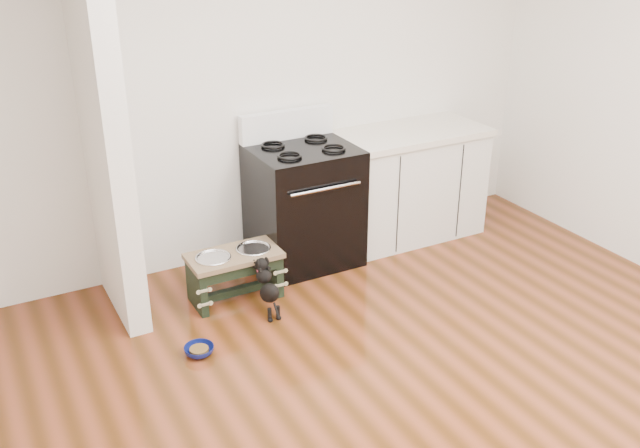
{
  "coord_description": "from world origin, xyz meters",
  "views": [
    {
      "loc": [
        -2.01,
        -2.31,
        2.58
      ],
      "look_at": [
        0.02,
        1.47,
        0.63
      ],
      "focal_mm": 40.0,
      "sensor_mm": 36.0,
      "label": 1
    }
  ],
  "objects": [
    {
      "name": "ground",
      "position": [
        0.0,
        0.0,
        0.0
      ],
      "size": [
        5.0,
        5.0,
        0.0
      ],
      "primitive_type": "plane",
      "color": "#46250C",
      "rests_on": "ground"
    },
    {
      "name": "cabinet_run",
      "position": [
        1.23,
        2.18,
        0.45
      ],
      "size": [
        1.24,
        0.64,
        0.91
      ],
      "color": "silver",
      "rests_on": "ground"
    },
    {
      "name": "oven_range",
      "position": [
        0.25,
        2.16,
        0.48
      ],
      "size": [
        0.76,
        0.69,
        1.14
      ],
      "color": "black",
      "rests_on": "ground"
    },
    {
      "name": "floor_bowl",
      "position": [
        -0.92,
        1.31,
        0.03
      ],
      "size": [
        0.25,
        0.25,
        0.06
      ],
      "rotation": [
        0.0,
        0.0,
        0.43
      ],
      "color": "#0C1455",
      "rests_on": "ground"
    },
    {
      "name": "puppy",
      "position": [
        -0.34,
        1.55,
        0.21
      ],
      "size": [
        0.11,
        0.33,
        0.39
      ],
      "color": "black",
      "rests_on": "ground"
    },
    {
      "name": "room_shell",
      "position": [
        0.0,
        0.0,
        1.62
      ],
      "size": [
        5.0,
        5.0,
        5.0
      ],
      "color": "silver",
      "rests_on": "ground"
    },
    {
      "name": "partition_wall",
      "position": [
        -1.18,
        2.1,
        1.35
      ],
      "size": [
        0.15,
        0.8,
        2.7
      ],
      "primitive_type": "cube",
      "color": "silver",
      "rests_on": "ground"
    },
    {
      "name": "dog_feeder",
      "position": [
        -0.45,
        1.85,
        0.25
      ],
      "size": [
        0.64,
        0.34,
        0.37
      ],
      "color": "black",
      "rests_on": "ground"
    }
  ]
}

